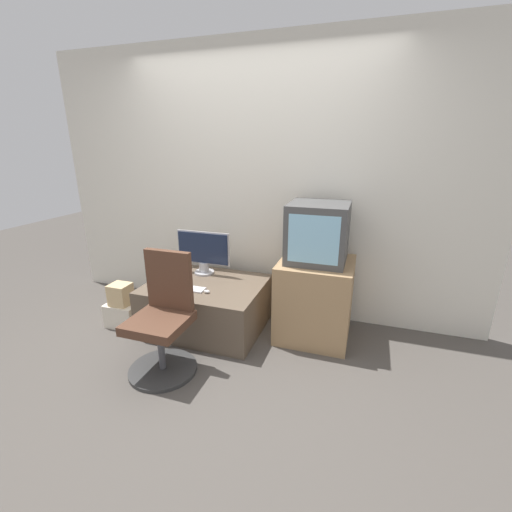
{
  "coord_description": "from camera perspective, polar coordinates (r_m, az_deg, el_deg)",
  "views": [
    {
      "loc": [
        1.07,
        -1.89,
        1.69
      ],
      "look_at": [
        0.12,
        0.95,
        0.7
      ],
      "focal_mm": 24.0,
      "sensor_mm": 36.0,
      "label": 1
    }
  ],
  "objects": [
    {
      "name": "office_chair",
      "position": [
        2.73,
        -15.23,
        -10.83
      ],
      "size": [
        0.52,
        0.52,
        0.93
      ],
      "color": "#333333",
      "rests_on": "ground_plane"
    },
    {
      "name": "mouse",
      "position": [
        3.02,
        -8.2,
        -5.89
      ],
      "size": [
        0.06,
        0.04,
        0.03
      ],
      "color": "silver",
      "rests_on": "desk"
    },
    {
      "name": "wall_back",
      "position": [
        3.41,
        0.02,
        11.79
      ],
      "size": [
        4.4,
        0.05,
        2.6
      ],
      "color": "silver",
      "rests_on": "ground_plane"
    },
    {
      "name": "desk",
      "position": [
        3.32,
        -8.19,
        -8.06
      ],
      "size": [
        1.06,
        0.83,
        0.45
      ],
      "color": "brown",
      "rests_on": "ground_plane"
    },
    {
      "name": "main_monitor",
      "position": [
        3.4,
        -8.76,
        0.59
      ],
      "size": [
        0.55,
        0.19,
        0.43
      ],
      "color": "#B2B2B7",
      "rests_on": "desk"
    },
    {
      "name": "ground_plane",
      "position": [
        2.75,
        -9.28,
        -19.81
      ],
      "size": [
        12.0,
        12.0,
        0.0
      ],
      "primitive_type": "plane",
      "color": "#4C4742"
    },
    {
      "name": "crt_tv",
      "position": [
        2.95,
        10.29,
        3.86
      ],
      "size": [
        0.49,
        0.49,
        0.5
      ],
      "color": "#474747",
      "rests_on": "side_stand"
    },
    {
      "name": "cardboard_box_upper",
      "position": [
        3.49,
        -21.64,
        -5.95
      ],
      "size": [
        0.18,
        0.17,
        0.2
      ],
      "color": "#D1B27F",
      "rests_on": "cardboard_box_lower"
    },
    {
      "name": "keyboard",
      "position": [
        3.13,
        -11.41,
        -5.29
      ],
      "size": [
        0.33,
        0.11,
        0.01
      ],
      "color": "silver",
      "rests_on": "desk"
    },
    {
      "name": "cardboard_box_lower",
      "position": [
        3.58,
        -21.24,
        -9.12
      ],
      "size": [
        0.31,
        0.21,
        0.23
      ],
      "color": "beige",
      "rests_on": "ground_plane"
    },
    {
      "name": "side_stand",
      "position": [
        3.13,
        9.75,
        -7.09
      ],
      "size": [
        0.63,
        0.62,
        0.72
      ],
      "color": "#A37F56",
      "rests_on": "ground_plane"
    }
  ]
}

